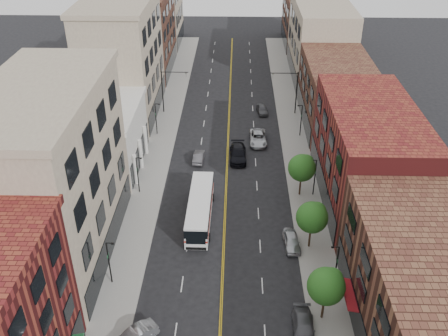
# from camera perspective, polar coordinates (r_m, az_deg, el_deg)

# --- Properties ---
(sidewalk_left) EXTENTS (4.00, 110.00, 0.15)m
(sidewalk_left) POSITION_cam_1_polar(r_m,az_deg,el_deg) (73.47, -7.41, 2.06)
(sidewalk_left) COLOR gray
(sidewalk_left) RESTS_ON ground
(sidewalk_right) EXTENTS (4.00, 110.00, 0.15)m
(sidewalk_right) POSITION_cam_1_polar(r_m,az_deg,el_deg) (73.16, 8.27, 1.85)
(sidewalk_right) COLOR gray
(sidewalk_right) RESTS_ON ground
(bldg_l_tanoffice) EXTENTS (10.00, 22.00, 18.00)m
(bldg_l_tanoffice) POSITION_cam_1_polar(r_m,az_deg,el_deg) (52.42, -18.99, -1.24)
(bldg_l_tanoffice) COLOR gray
(bldg_l_tanoffice) RESTS_ON ground
(bldg_l_white) EXTENTS (10.00, 14.00, 8.00)m
(bldg_l_white) POSITION_cam_1_polar(r_m,az_deg,el_deg) (69.63, -13.79, 3.29)
(bldg_l_white) COLOR silver
(bldg_l_white) RESTS_ON ground
(bldg_l_far_a) EXTENTS (10.00, 20.00, 18.00)m
(bldg_l_far_a) POSITION_cam_1_polar(r_m,az_deg,el_deg) (82.81, -11.48, 11.94)
(bldg_l_far_a) COLOR gray
(bldg_l_far_a) RESTS_ON ground
(bldg_l_far_b) EXTENTS (10.00, 20.00, 15.00)m
(bldg_l_far_b) POSITION_cam_1_polar(r_m,az_deg,el_deg) (101.92, -9.11, 14.95)
(bldg_l_far_b) COLOR #552C22
(bldg_l_far_b) RESTS_ON ground
(bldg_r_near) EXTENTS (10.00, 26.00, 10.00)m
(bldg_r_near) POSITION_cam_1_polar(r_m,az_deg,el_deg) (44.70, 22.64, -15.30)
(bldg_r_near) COLOR #552C22
(bldg_r_near) RESTS_ON ground
(bldg_r_mid) EXTENTS (10.00, 22.00, 12.00)m
(bldg_r_mid) POSITION_cam_1_polar(r_m,az_deg,el_deg) (62.19, 16.09, 1.46)
(bldg_r_mid) COLOR maroon
(bldg_r_mid) RESTS_ON ground
(bldg_r_far_a) EXTENTS (10.00, 20.00, 10.00)m
(bldg_r_far_a) POSITION_cam_1_polar(r_m,az_deg,el_deg) (81.01, 12.82, 8.30)
(bldg_r_far_a) COLOR #552C22
(bldg_r_far_a) RESTS_ON ground
(bldg_r_far_b) EXTENTS (10.00, 22.00, 14.00)m
(bldg_r_far_b) POSITION_cam_1_polar(r_m,az_deg,el_deg) (99.79, 10.92, 14.12)
(bldg_r_far_b) COLOR gray
(bldg_r_far_b) RESTS_ON ground
(bldg_r_far_c) EXTENTS (10.00, 18.00, 11.00)m
(bldg_r_far_c) POSITION_cam_1_polar(r_m,az_deg,el_deg) (119.23, 9.49, 16.32)
(bldg_r_far_c) COLOR #552C22
(bldg_r_far_c) RESTS_ON ground
(tree_r_1) EXTENTS (3.40, 3.40, 5.59)m
(tree_r_1) POSITION_cam_1_polar(r_m,az_deg,el_deg) (45.99, 11.70, -12.95)
(tree_r_1) COLOR black
(tree_r_1) RESTS_ON sidewalk_right
(tree_r_2) EXTENTS (3.40, 3.40, 5.59)m
(tree_r_2) POSITION_cam_1_polar(r_m,az_deg,el_deg) (53.49, 10.12, -5.46)
(tree_r_2) COLOR black
(tree_r_2) RESTS_ON sidewalk_right
(tree_r_3) EXTENTS (3.40, 3.40, 5.59)m
(tree_r_3) POSITION_cam_1_polar(r_m,az_deg,el_deg) (61.70, 8.97, 0.12)
(tree_r_3) COLOR black
(tree_r_3) RESTS_ON sidewalk_right
(lamp_l_1) EXTENTS (0.81, 0.55, 5.05)m
(lamp_l_1) POSITION_cam_1_polar(r_m,az_deg,el_deg) (50.37, -12.98, -10.25)
(lamp_l_1) COLOR black
(lamp_l_1) RESTS_ON sidewalk_left
(lamp_l_2) EXTENTS (0.81, 0.55, 5.05)m
(lamp_l_2) POSITION_cam_1_polar(r_m,az_deg,el_deg) (62.87, -9.81, -0.56)
(lamp_l_2) COLOR black
(lamp_l_2) RESTS_ON sidewalk_left
(lamp_l_3) EXTENTS (0.81, 0.55, 5.05)m
(lamp_l_3) POSITION_cam_1_polar(r_m,az_deg,el_deg) (76.68, -7.75, 5.79)
(lamp_l_3) COLOR black
(lamp_l_3) RESTS_ON sidewalk_left
(lamp_r_1) EXTENTS (0.81, 0.55, 5.05)m
(lamp_r_1) POSITION_cam_1_polar(r_m,az_deg,el_deg) (49.87, 12.68, -10.71)
(lamp_r_1) COLOR black
(lamp_r_1) RESTS_ON sidewalk_right
(lamp_r_2) EXTENTS (0.81, 0.55, 5.05)m
(lamp_r_2) POSITION_cam_1_polar(r_m,az_deg,el_deg) (62.47, 10.31, -0.84)
(lamp_r_2) COLOR black
(lamp_r_2) RESTS_ON sidewalk_right
(lamp_r_3) EXTENTS (0.81, 0.55, 5.05)m
(lamp_r_3) POSITION_cam_1_polar(r_m,az_deg,el_deg) (76.35, 8.78, 5.59)
(lamp_r_3) COLOR black
(lamp_r_3) RESTS_ON sidewalk_right
(signal_mast_left) EXTENTS (4.49, 0.18, 7.20)m
(signal_mast_left) POSITION_cam_1_polar(r_m,az_deg,el_deg) (83.13, -6.57, 9.23)
(signal_mast_left) COLOR black
(signal_mast_left) RESTS_ON sidewalk_left
(signal_mast_right) EXTENTS (4.49, 0.18, 7.20)m
(signal_mast_right) POSITION_cam_1_polar(r_m,az_deg,el_deg) (82.85, 7.82, 9.06)
(signal_mast_right) COLOR black
(signal_mast_right) RESTS_ON sidewalk_right
(city_bus) EXTENTS (2.91, 11.66, 2.99)m
(city_bus) POSITION_cam_1_polar(r_m,az_deg,el_deg) (58.13, -2.76, -4.49)
(city_bus) COLOR white
(city_bus) RESTS_ON ground
(car_parked_mid) EXTENTS (2.04, 4.78, 1.37)m
(car_parked_mid) POSITION_cam_1_polar(r_m,az_deg,el_deg) (46.91, 9.08, -17.59)
(car_parked_mid) COLOR #4F5055
(car_parked_mid) RESTS_ON ground
(car_parked_far) EXTENTS (1.92, 4.18, 1.39)m
(car_parked_far) POSITION_cam_1_polar(r_m,az_deg,el_deg) (55.36, 7.73, -8.28)
(car_parked_far) COLOR #B5B8BD
(car_parked_far) RESTS_ON ground
(car_lane_behind) EXTENTS (1.54, 3.98, 1.29)m
(car_lane_behind) POSITION_cam_1_polar(r_m,az_deg,el_deg) (70.08, -2.91, 1.29)
(car_lane_behind) COLOR #48484D
(car_lane_behind) RESTS_ON ground
(car_lane_a) EXTENTS (2.42, 5.73, 1.65)m
(car_lane_a) POSITION_cam_1_polar(r_m,az_deg,el_deg) (70.39, 1.61, 1.63)
(car_lane_a) COLOR black
(car_lane_a) RESTS_ON ground
(car_lane_b) EXTENTS (2.57, 5.51, 1.53)m
(car_lane_b) POSITION_cam_1_polar(r_m,az_deg,el_deg) (74.84, 3.91, 3.45)
(car_lane_b) COLOR #B6B9BE
(car_lane_b) RESTS_ON ground
(car_lane_c) EXTENTS (2.08, 4.11, 1.34)m
(car_lane_c) POSITION_cam_1_polar(r_m,az_deg,el_deg) (84.23, 4.37, 6.70)
(car_lane_c) COLOR #48484C
(car_lane_c) RESTS_ON ground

